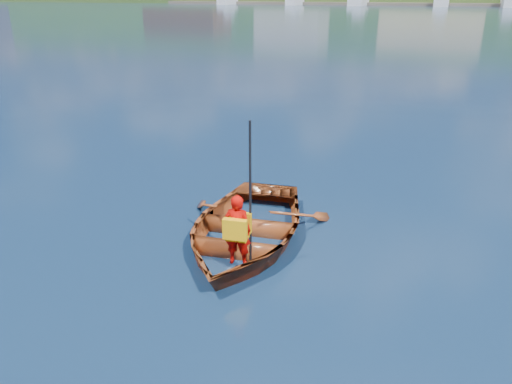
{
  "coord_description": "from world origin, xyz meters",
  "views": [
    {
      "loc": [
        1.33,
        -7.52,
        3.76
      ],
      "look_at": [
        -1.18,
        -0.82,
        0.87
      ],
      "focal_mm": 35.0,
      "sensor_mm": 36.0,
      "label": 1
    }
  ],
  "objects_px": {
    "rowboat": "(244,228)",
    "marina_yachts": "(501,1)",
    "child_paddler": "(238,229)",
    "dock": "(422,4)"
  },
  "relations": [
    {
      "from": "rowboat",
      "to": "dock",
      "type": "bearing_deg",
      "value": 92.24
    },
    {
      "from": "rowboat",
      "to": "marina_yachts",
      "type": "height_order",
      "value": "marina_yachts"
    },
    {
      "from": "rowboat",
      "to": "marina_yachts",
      "type": "relative_size",
      "value": 0.03
    },
    {
      "from": "dock",
      "to": "marina_yachts",
      "type": "relative_size",
      "value": 1.1
    },
    {
      "from": "rowboat",
      "to": "dock",
      "type": "relative_size",
      "value": 0.02
    },
    {
      "from": "dock",
      "to": "child_paddler",
      "type": "bearing_deg",
      "value": -87.68
    },
    {
      "from": "marina_yachts",
      "to": "child_paddler",
      "type": "bearing_deg",
      "value": -95.32
    },
    {
      "from": "rowboat",
      "to": "child_paddler",
      "type": "relative_size",
      "value": 1.85
    },
    {
      "from": "child_paddler",
      "to": "marina_yachts",
      "type": "distance_m",
      "value": 145.65
    },
    {
      "from": "rowboat",
      "to": "child_paddler",
      "type": "xyz_separation_m",
      "value": [
        0.25,
        -0.88,
        0.43
      ]
    }
  ]
}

